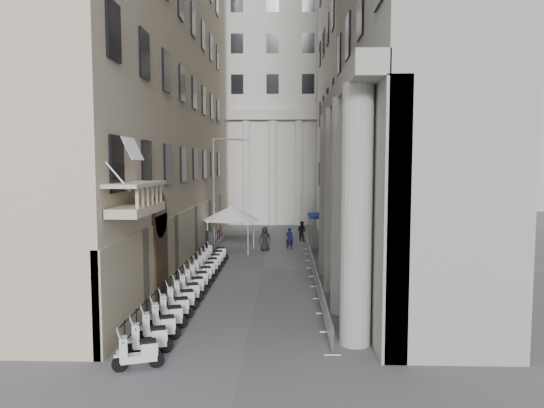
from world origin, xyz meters
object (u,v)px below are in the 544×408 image
at_px(scooter_0, 139,370).
at_px(security_tent, 230,213).
at_px(pedestrian_a, 289,238).
at_px(street_lamp, 219,184).
at_px(info_kiosk, 209,245).
at_px(pedestrian_b, 302,231).

distance_m(scooter_0, security_tent, 22.98).
relative_size(scooter_0, pedestrian_a, 0.84).
bearing_deg(pedestrian_a, security_tent, 22.08).
bearing_deg(street_lamp, info_kiosk, -114.71).
relative_size(street_lamp, pedestrian_b, 5.02).
relative_size(scooter_0, street_lamp, 0.17).
relative_size(street_lamp, pedestrian_a, 5.08).
bearing_deg(info_kiosk, pedestrian_a, 10.33).
distance_m(security_tent, pedestrian_a, 5.36).
relative_size(scooter_0, info_kiosk, 0.75).
xyz_separation_m(security_tent, pedestrian_a, (4.79, 1.00, -2.18)).
relative_size(security_tent, pedestrian_b, 2.52).
bearing_deg(pedestrian_b, info_kiosk, 86.48).
xyz_separation_m(security_tent, info_kiosk, (-1.25, -3.06, -2.06)).
relative_size(info_kiosk, pedestrian_b, 1.12).
distance_m(security_tent, info_kiosk, 3.89).
bearing_deg(scooter_0, street_lamp, -17.74).
bearing_deg(scooter_0, info_kiosk, -16.55).
bearing_deg(pedestrian_a, street_lamp, 22.01).
height_order(security_tent, pedestrian_a, security_tent).
xyz_separation_m(info_kiosk, pedestrian_a, (6.04, 4.06, -0.13)).
bearing_deg(pedestrian_a, scooter_0, 87.77).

